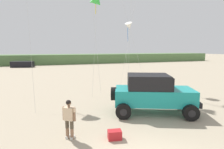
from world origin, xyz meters
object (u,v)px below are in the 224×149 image
Objects in this scene: kite_pink_ribbon at (129,26)px; kite_black_sled at (97,2)px; person_watching at (69,117)px; distant_sedan at (23,64)px; cooler_box at (115,135)px; jeep at (153,93)px.

kite_black_sled reaches higher than kite_pink_ribbon.
kite_pink_ribbon reaches higher than person_watching.
kite_black_sled is at bearing -52.70° from distant_sedan.
kite_pink_ribbon is at bearing 35.49° from kite_black_sled.
distant_sedan is (-6.04, 32.86, -0.34)m from person_watching.
kite_black_sled is at bearing 68.81° from person_watching.
distant_sedan is at bearing 112.58° from cooler_box.
person_watching is at bearing -65.07° from distant_sedan.
cooler_box is 34.42m from distant_sedan.
distant_sedan is 0.48× the size of kite_black_sled.
jeep is at bearing 17.21° from person_watching.
distant_sedan is 0.60× the size of kite_pink_ribbon.
kite_black_sled is at bearing -144.51° from kite_pink_ribbon.
cooler_box is (1.75, -0.66, -0.75)m from person_watching.
kite_pink_ribbon reaches higher than distant_sedan.
distant_sedan is at bearing 126.43° from kite_pink_ribbon.
cooler_box is 0.06× the size of kite_black_sled.
jeep is 13.22m from kite_pink_ribbon.
person_watching is at bearing -162.79° from jeep.
kite_pink_ribbon is 0.79× the size of kite_black_sled.
jeep is 0.57× the size of kite_black_sled.
distant_sedan is at bearing 112.79° from kite_black_sled.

